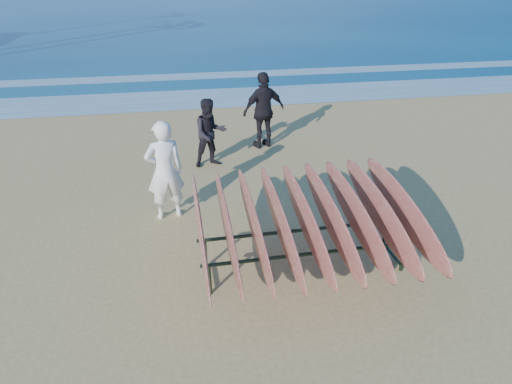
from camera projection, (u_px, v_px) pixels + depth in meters
ground at (265, 269)px, 7.09m from camera, size 120.00×120.00×0.00m
ocean at (176, 0)px, 55.30m from camera, size 160.00×160.00×0.00m
foam_near at (209, 98)px, 15.85m from camera, size 160.00×160.00×0.00m
foam_far at (201, 76)px, 18.92m from camera, size 160.00×160.00×0.00m
surfboard_rack at (306, 220)px, 6.71m from camera, size 3.21×2.95×1.41m
person_white at (165, 171)px, 8.14m from camera, size 0.75×0.57×1.87m
person_dark_a at (210, 133)px, 10.33m from camera, size 0.88×0.75×1.58m
person_dark_b at (264, 111)px, 11.34m from camera, size 1.20×0.76×1.90m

